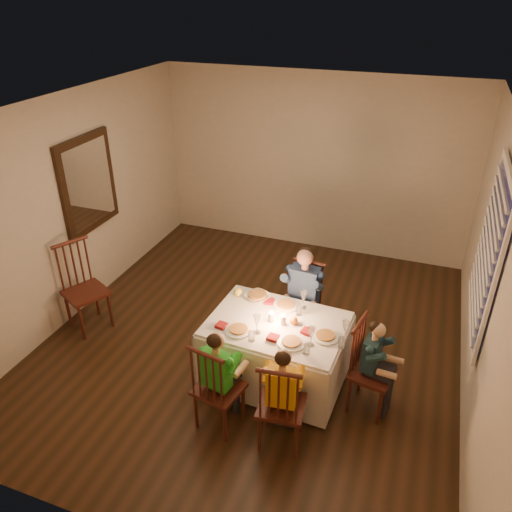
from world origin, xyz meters
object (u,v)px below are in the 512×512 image
(chair_extra, at_px, (92,326))
(child_green, at_px, (221,422))
(chair_near_right, at_px, (280,440))
(child_yellow, at_px, (280,440))
(chair_end, at_px, (367,406))
(serving_bowl, at_px, (258,297))
(child_teal, at_px, (367,406))
(chair_adult, at_px, (301,340))
(chair_near_left, at_px, (221,422))
(adult, at_px, (301,340))
(dining_table, at_px, (276,339))

(chair_extra, relative_size, child_green, 1.03)
(chair_near_right, height_order, child_yellow, child_yellow)
(chair_end, bearing_deg, chair_extra, 97.70)
(serving_bowl, bearing_deg, chair_near_right, -60.50)
(child_green, xyz_separation_m, child_teal, (1.26, 0.68, 0.00))
(chair_adult, distance_m, chair_near_right, 1.47)
(chair_near_left, relative_size, chair_extra, 0.89)
(chair_adult, distance_m, serving_bowl, 0.91)
(child_teal, bearing_deg, chair_end, 0.00)
(chair_near_left, relative_size, adult, 0.81)
(adult, bearing_deg, dining_table, -91.82)
(chair_adult, height_order, child_green, child_green)
(chair_extra, height_order, child_yellow, chair_extra)
(adult, relative_size, child_teal, 1.19)
(chair_extra, relative_size, child_yellow, 1.05)
(child_yellow, bearing_deg, chair_near_right, 180.00)
(child_yellow, distance_m, serving_bowl, 1.44)
(chair_near_left, xyz_separation_m, chair_near_right, (0.59, -0.00, 0.00))
(chair_near_right, relative_size, child_yellow, 0.93)
(dining_table, relative_size, child_teal, 1.41)
(adult, height_order, serving_bowl, serving_bowl)
(chair_end, xyz_separation_m, child_teal, (0.00, 0.00, 0.00))
(chair_extra, bearing_deg, child_yellow, -80.91)
(adult, distance_m, child_teal, 1.17)
(chair_end, height_order, serving_bowl, serving_bowl)
(dining_table, bearing_deg, chair_adult, 86.63)
(chair_near_right, height_order, child_green, child_green)
(chair_near_right, height_order, chair_end, same)
(chair_adult, height_order, chair_near_left, same)
(chair_near_left, distance_m, chair_extra, 2.21)
(chair_extra, height_order, adult, adult)
(child_green, bearing_deg, child_teal, -140.76)
(dining_table, distance_m, child_yellow, 0.95)
(chair_end, bearing_deg, chair_adult, 59.61)
(adult, height_order, child_teal, adult)
(chair_near_right, bearing_deg, chair_near_left, -6.99)
(chair_near_left, xyz_separation_m, chair_extra, (-2.04, 0.84, 0.00))
(chair_extra, bearing_deg, dining_table, -65.24)
(dining_table, bearing_deg, chair_near_right, -65.69)
(chair_near_right, height_order, adult, adult)
(dining_table, bearing_deg, chair_extra, -179.02)
(adult, xyz_separation_m, child_green, (-0.37, -1.45, 0.00))
(chair_near_left, relative_size, chair_near_right, 1.00)
(adult, bearing_deg, child_teal, -36.24)
(adult, distance_m, serving_bowl, 0.91)
(child_green, bearing_deg, dining_table, -100.47)
(chair_end, height_order, child_green, child_green)
(chair_end, bearing_deg, adult, 59.61)
(chair_near_left, bearing_deg, chair_extra, -11.41)
(chair_end, height_order, adult, adult)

